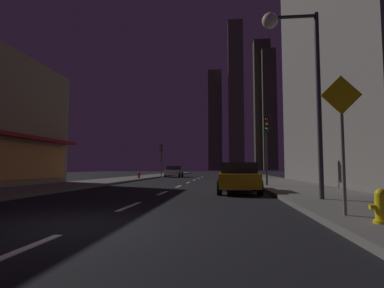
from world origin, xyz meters
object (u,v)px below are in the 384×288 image
traffic_light_far_left (161,153)px  traffic_light_near_right (266,135)px  car_parked_far (174,171)px  fire_hydrant_yellow_near (381,207)px  fire_hydrant_far_left (139,175)px  pedestrian_crossing_sign (342,132)px  street_lamp_right (293,58)px  car_parked_near (238,177)px

traffic_light_far_left → traffic_light_near_right: bearing=-63.1°
car_parked_far → traffic_light_far_left: (-1.90, 0.79, 2.45)m
fire_hydrant_yellow_near → traffic_light_far_left: (-11.40, 34.45, 2.74)m
fire_hydrant_yellow_near → traffic_light_far_left: bearing=108.3°
fire_hydrant_yellow_near → fire_hydrant_far_left: (-11.80, 25.15, 0.00)m
pedestrian_crossing_sign → traffic_light_far_left: bearing=108.3°
fire_hydrant_far_left → pedestrian_crossing_sign: bearing=-64.6°
car_parked_far → street_lamp_right: size_ratio=0.64×
fire_hydrant_yellow_near → traffic_light_near_right: bearing=91.8°
car_parked_far → street_lamp_right: (8.98, -29.04, 4.33)m
traffic_light_far_left → pedestrian_crossing_sign: traffic_light_far_left is taller
car_parked_far → traffic_light_near_right: 22.87m
fire_hydrant_far_left → street_lamp_right: bearing=-61.2°
car_parked_far → pedestrian_crossing_sign: pedestrian_crossing_sign is taller
car_parked_far → fire_hydrant_yellow_near: 34.97m
fire_hydrant_far_left → traffic_light_far_left: size_ratio=0.16×
traffic_light_near_right → fire_hydrant_yellow_near: bearing=-88.2°
fire_hydrant_yellow_near → fire_hydrant_far_left: size_ratio=1.00×
fire_hydrant_yellow_near → pedestrian_crossing_sign: size_ratio=0.21×
traffic_light_far_left → street_lamp_right: (10.88, -29.83, 1.87)m
fire_hydrant_yellow_near → traffic_light_near_right: size_ratio=0.16×
traffic_light_far_left → pedestrian_crossing_sign: 35.29m
fire_hydrant_far_left → pedestrian_crossing_sign: size_ratio=0.21×
traffic_light_near_right → traffic_light_far_left: bearing=116.9°
pedestrian_crossing_sign → car_parked_far: bearing=105.7°
fire_hydrant_far_left → street_lamp_right: 23.88m
car_parked_far → pedestrian_crossing_sign: bearing=-74.3°
fire_hydrant_yellow_near → traffic_light_near_right: traffic_light_near_right is taller
fire_hydrant_yellow_near → traffic_light_near_right: (-0.40, 12.81, 2.74)m
traffic_light_far_left → pedestrian_crossing_sign: bearing=-71.7°
traffic_light_near_right → traffic_light_far_left: size_ratio=1.00×
traffic_light_near_right → street_lamp_right: bearing=-90.8°
car_parked_near → fire_hydrant_yellow_near: 9.14m
car_parked_near → traffic_light_far_left: (-9.10, 25.61, 2.45)m
fire_hydrant_yellow_near → pedestrian_crossing_sign: 1.86m
traffic_light_near_right → street_lamp_right: size_ratio=0.64×
fire_hydrant_yellow_near → traffic_light_far_left: 36.39m
street_lamp_right → traffic_light_far_left: bearing=110.0°
car_parked_far → traffic_light_near_right: size_ratio=1.01×
traffic_light_near_right → traffic_light_far_left: (-11.00, 21.64, 0.00)m
car_parked_near → pedestrian_crossing_sign: pedestrian_crossing_sign is taller
car_parked_far → traffic_light_far_left: size_ratio=1.01×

